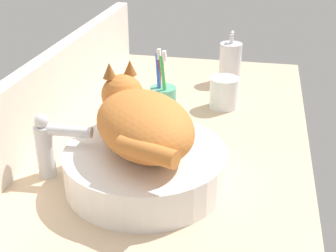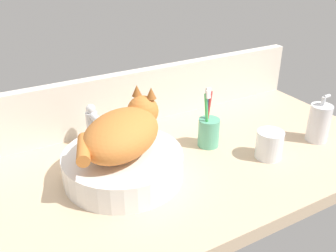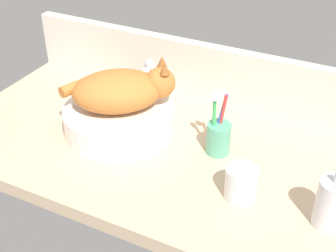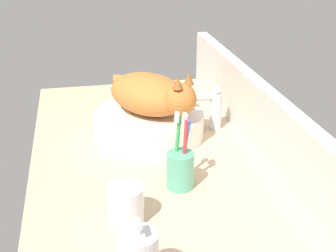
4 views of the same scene
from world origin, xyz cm
name	(u,v)px [view 3 (image 3 of 4)]	position (x,y,z in cm)	size (l,w,h in cm)	color
ground_plane	(170,154)	(0.00, 0.00, -2.00)	(127.98, 62.82, 4.00)	#D1B28E
backsplash_panel	(212,74)	(0.00, 29.61, 9.24)	(127.98, 3.60, 18.47)	silver
sink_basin	(119,119)	(-16.94, 1.54, 3.69)	(31.65, 31.65, 7.38)	white
cat	(122,90)	(-15.89, 2.41, 13.14)	(30.21, 28.49, 14.00)	#CC7533
faucet	(148,79)	(-17.96, 20.73, 7.30)	(3.60, 11.84, 13.60)	silver
soap_dispenser	(331,203)	(44.00, -9.86, 6.04)	(6.65, 6.65, 15.19)	silver
toothbrush_cup	(218,136)	(12.37, 4.28, 5.07)	(6.52, 6.52, 18.71)	#5BB28E
water_glass	(241,184)	(23.73, -9.97, 3.73)	(7.77, 7.77, 8.25)	white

